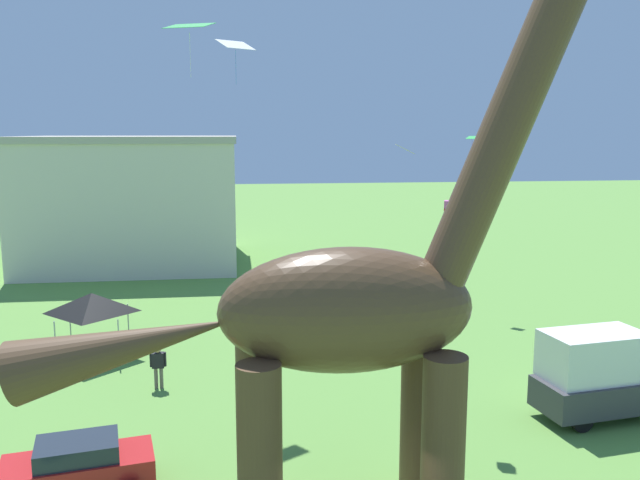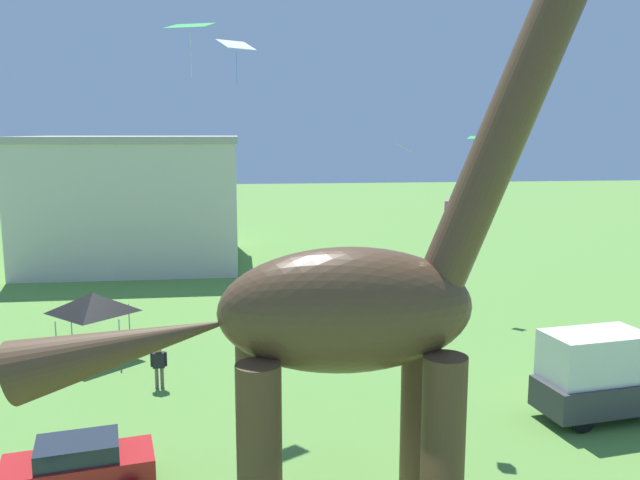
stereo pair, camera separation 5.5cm
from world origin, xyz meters
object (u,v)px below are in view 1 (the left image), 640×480
parked_box_truck (610,373)px  kite_near_low (235,45)px  kite_mid_left (189,26)px  kite_apex (472,138)px  parked_sedan_left (78,465)px  festival_canopy_tent (92,303)px  kite_high_right (450,209)px  kite_drifting (405,149)px  dinosaur_sculpture (344,310)px  person_far_spectator (158,363)px

parked_box_truck → kite_near_low: bearing=148.2°
kite_mid_left → kite_apex: 20.95m
parked_sedan_left → festival_canopy_tent: festival_canopy_tent is taller
kite_apex → kite_high_right: bearing=-112.3°
kite_mid_left → kite_drifting: bearing=53.6°
kite_apex → kite_drifting: bearing=159.2°
kite_mid_left → kite_near_low: kite_mid_left is taller
dinosaur_sculpture → kite_drifting: 23.90m
kite_apex → person_far_spectator: bearing=-146.6°
parked_box_truck → kite_mid_left: size_ratio=3.16×
parked_sedan_left → parked_box_truck: parked_box_truck is taller
dinosaur_sculpture → parked_sedan_left: 9.14m
festival_canopy_tent → kite_apex: 22.55m
festival_canopy_tent → parked_box_truck: bearing=-24.8°
kite_drifting → kite_high_right: size_ratio=3.12×
dinosaur_sculpture → parked_sedan_left: dinosaur_sculpture is taller
kite_drifting → kite_mid_left: 19.74m
kite_apex → festival_canopy_tent: bearing=-161.6°
kite_drifting → dinosaur_sculpture: bearing=-108.0°
person_far_spectator → kite_drifting: size_ratio=0.98×
kite_mid_left → parked_sedan_left: bearing=-124.6°
parked_box_truck → kite_drifting: kite_drifting is taller
kite_drifting → parked_box_truck: bearing=-79.2°
dinosaur_sculpture → kite_drifting: (7.32, 22.48, 3.48)m
person_far_spectator → festival_canopy_tent: bearing=-126.7°
parked_sedan_left → kite_apex: kite_apex is taller
kite_near_low → kite_mid_left: bearing=-111.5°
kite_drifting → parked_sedan_left: bearing=-126.0°
parked_box_truck → kite_near_low: 18.68m
kite_mid_left → kite_apex: (15.00, 14.12, -3.79)m
parked_box_truck → festival_canopy_tent: parked_box_truck is taller
kite_high_right → kite_near_low: (-7.26, 4.88, 6.00)m
kite_mid_left → kite_apex: bearing=43.3°
parked_box_truck → kite_drifting: bearing=92.3°
dinosaur_sculpture → kite_near_low: (-2.57, 10.85, 7.84)m
dinosaur_sculpture → kite_mid_left: dinosaur_sculpture is taller
person_far_spectator → kite_apex: (16.83, 11.11, 8.85)m
festival_canopy_tent → kite_apex: bearing=18.4°
kite_high_right → person_far_spectator: bearing=159.2°
kite_high_right → festival_canopy_tent: bearing=149.0°
person_far_spectator → kite_mid_left: 13.13m
kite_drifting → kite_apex: bearing=-20.8°
kite_high_right → kite_near_low: 10.61m
festival_canopy_tent → kite_drifting: size_ratio=1.74×
parked_box_truck → person_far_spectator: bearing=155.2°
festival_canopy_tent → parked_sedan_left: bearing=-80.7°
person_far_spectator → kite_near_low: bearing=119.8°
parked_sedan_left → person_far_spectator: (1.41, 7.70, 0.27)m
dinosaur_sculpture → person_far_spectator: (-5.91, 10.01, -4.70)m
kite_drifting → kite_high_right: (-2.62, -16.50, -1.64)m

